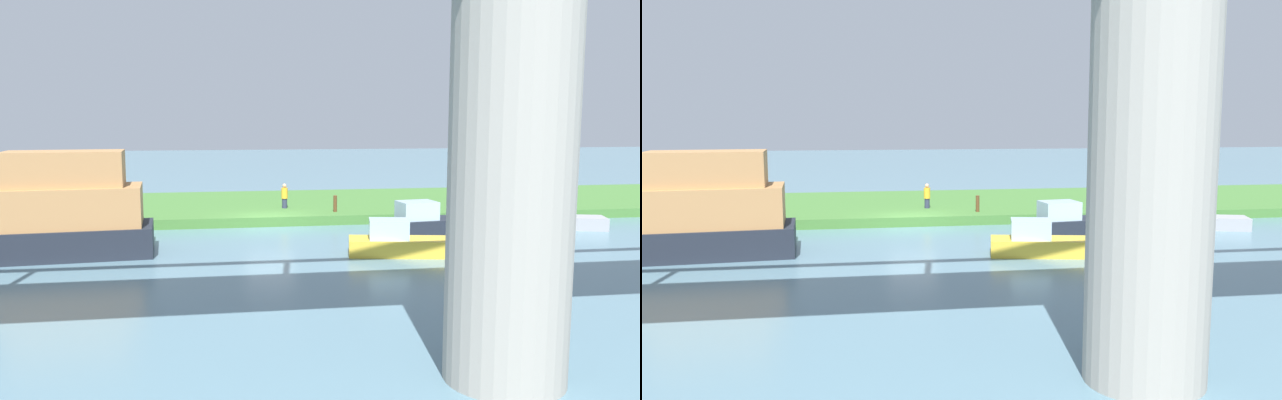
% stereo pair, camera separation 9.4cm
% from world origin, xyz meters
% --- Properties ---
extents(ground_plane, '(160.00, 160.00, 0.00)m').
position_xyz_m(ground_plane, '(0.00, 0.00, 0.00)').
color(ground_plane, slate).
extents(grassy_bank, '(80.00, 12.00, 0.50)m').
position_xyz_m(grassy_bank, '(0.00, -6.00, 0.25)').
color(grassy_bank, '#427533').
rests_on(grassy_bank, ground).
extents(bridge_pylon, '(2.57, 2.57, 10.06)m').
position_xyz_m(bridge_pylon, '(-3.39, 19.86, 5.03)').
color(bridge_pylon, '#9E998E').
rests_on(bridge_pylon, ground).
extents(person_on_bank, '(0.40, 0.40, 1.39)m').
position_xyz_m(person_on_bank, '(-1.09, -3.25, 1.20)').
color(person_on_bank, '#2D334C').
rests_on(person_on_bank, grassy_bank).
extents(mooring_post, '(0.20, 0.20, 0.88)m').
position_xyz_m(mooring_post, '(-3.65, -1.43, 0.94)').
color(mooring_post, brown).
rests_on(mooring_post, grassy_bank).
extents(riverboat_paddlewheel, '(9.30, 3.74, 4.64)m').
position_xyz_m(riverboat_paddlewheel, '(9.49, 5.62, 1.72)').
color(riverboat_paddlewheel, '#1E232D').
rests_on(riverboat_paddlewheel, ground).
extents(pontoon_yellow, '(4.61, 2.39, 1.46)m').
position_xyz_m(pontoon_yellow, '(-4.66, 7.50, 0.52)').
color(pontoon_yellow, gold).
rests_on(pontoon_yellow, ground).
extents(skiff_small, '(5.01, 2.31, 1.61)m').
position_xyz_m(skiff_small, '(-7.23, 3.17, 0.58)').
color(skiff_small, '#1E232D').
rests_on(skiff_small, ground).
extents(houseboat_blue, '(4.28, 2.56, 1.35)m').
position_xyz_m(houseboat_blue, '(-14.47, 2.69, 0.48)').
color(houseboat_blue, '#99999E').
rests_on(houseboat_blue, ground).
extents(marker_buoy, '(0.50, 0.50, 0.50)m').
position_xyz_m(marker_buoy, '(-7.84, 12.02, 0.25)').
color(marker_buoy, orange).
rests_on(marker_buoy, ground).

